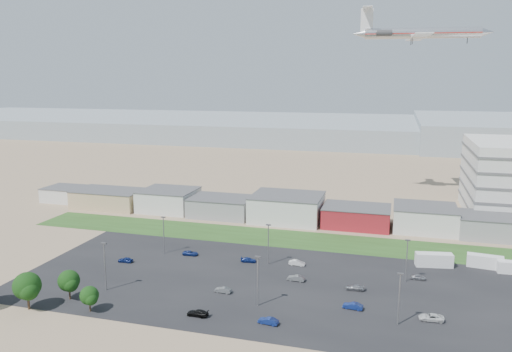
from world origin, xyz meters
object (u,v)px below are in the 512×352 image
(parked_car_12, at_px, (355,287))
(parked_car_9, at_px, (190,253))
(parked_car_5, at_px, (126,260))
(parked_car_8, at_px, (418,277))
(parked_car_1, at_px, (353,306))
(parked_car_0, at_px, (431,317))
(parked_car_6, at_px, (248,260))
(airliner, at_px, (422,33))
(parked_car_13, at_px, (268,321))
(parked_car_3, at_px, (198,313))
(parked_car_7, at_px, (296,278))
(parked_car_4, at_px, (223,290))
(parked_car_11, at_px, (297,263))
(box_trailer_a, at_px, (434,260))

(parked_car_12, bearing_deg, parked_car_9, -104.93)
(parked_car_5, height_order, parked_car_8, parked_car_5)
(parked_car_1, height_order, parked_car_5, parked_car_1)
(parked_car_0, distance_m, parked_car_6, 46.14)
(airliner, xyz_separation_m, parked_car_13, (-27.52, -106.82, -59.75))
(parked_car_3, height_order, parked_car_8, parked_car_3)
(parked_car_6, relative_size, parked_car_7, 0.97)
(parked_car_1, bearing_deg, parked_car_9, -108.67)
(parked_car_4, distance_m, parked_car_8, 44.11)
(airliner, distance_m, parked_car_6, 105.66)
(parked_car_7, bearing_deg, parked_car_0, 72.27)
(parked_car_0, distance_m, parked_car_11, 36.31)
(parked_car_0, xyz_separation_m, parked_car_3, (-42.69, -10.26, -0.02))
(parked_car_0, bearing_deg, parked_car_8, -179.28)
(parked_car_8, distance_m, parked_car_12, 16.42)
(parked_car_4, xyz_separation_m, parked_car_12, (26.72, 8.95, -0.02))
(parked_car_1, relative_size, parked_car_6, 1.03)
(parked_car_7, bearing_deg, parked_car_3, -29.20)
(parked_car_7, bearing_deg, box_trailer_a, 125.31)
(parked_car_12, bearing_deg, parked_car_0, 54.76)
(airliner, height_order, parked_car_7, airliner)
(parked_car_0, relative_size, parked_car_8, 1.36)
(box_trailer_a, bearing_deg, parked_car_1, -130.08)
(parked_car_1, bearing_deg, parked_car_3, -62.52)
(parked_car_12, distance_m, parked_car_13, 24.23)
(parked_car_1, xyz_separation_m, parked_car_4, (-27.10, 0.29, -0.05))
(parked_car_6, bearing_deg, parked_car_13, -163.27)
(parked_car_6, distance_m, parked_car_11, 12.01)
(airliner, xyz_separation_m, parked_car_7, (-26.58, -85.58, -59.73))
(parked_car_0, relative_size, parked_car_1, 1.16)
(parked_car_13, bearing_deg, parked_car_8, 144.27)
(parked_car_3, relative_size, parked_car_11, 1.08)
(parked_car_11, height_order, parked_car_13, parked_car_11)
(parked_car_7, distance_m, parked_car_13, 21.26)
(parked_car_5, distance_m, parked_car_7, 42.77)
(parked_car_4, relative_size, parked_car_5, 1.00)
(parked_car_5, distance_m, parked_car_6, 30.34)
(parked_car_5, bearing_deg, parked_car_13, 60.76)
(parked_car_6, bearing_deg, parked_car_1, -131.60)
(box_trailer_a, distance_m, parked_car_12, 25.86)
(parked_car_11, bearing_deg, parked_car_4, 150.50)
(parked_car_6, bearing_deg, parked_car_8, -96.67)
(parked_car_4, relative_size, parked_car_8, 1.09)
(box_trailer_a, xyz_separation_m, parked_car_4, (-43.84, -28.30, -1.02))
(parked_car_3, distance_m, parked_car_11, 33.81)
(parked_car_0, distance_m, parked_car_4, 41.64)
(box_trailer_a, relative_size, parked_car_11, 2.20)
(box_trailer_a, height_order, parked_car_5, box_trailer_a)
(parked_car_3, xyz_separation_m, parked_car_12, (27.78, 20.34, -0.03))
(parked_car_11, bearing_deg, parked_car_13, -177.02)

